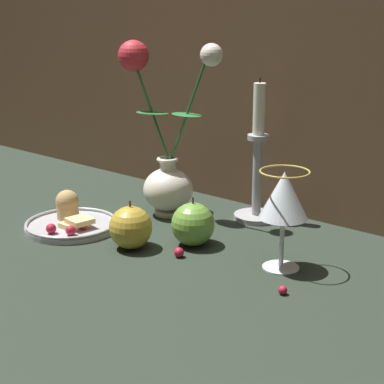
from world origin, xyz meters
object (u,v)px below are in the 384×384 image
(apple_near_glass, at_px, (193,224))
(apple_beside_vase, at_px, (131,228))
(vase, at_px, (164,155))
(plate_with_pastries, at_px, (71,220))
(candlestick, at_px, (257,171))
(wine_glass, at_px, (283,199))

(apple_near_glass, bearing_deg, apple_beside_vase, -132.46)
(vase, distance_m, apple_beside_vase, 0.22)
(plate_with_pastries, distance_m, apple_beside_vase, 0.17)
(vase, relative_size, apple_beside_vase, 3.92)
(plate_with_pastries, height_order, apple_beside_vase, apple_beside_vase)
(apple_near_glass, bearing_deg, plate_with_pastries, -160.85)
(candlestick, height_order, apple_beside_vase, candlestick)
(plate_with_pastries, bearing_deg, candlestick, 48.24)
(vase, distance_m, candlestick, 0.19)
(wine_glass, bearing_deg, apple_near_glass, -176.25)
(vase, relative_size, apple_near_glass, 3.85)
(apple_beside_vase, relative_size, apple_near_glass, 0.98)
(wine_glass, distance_m, apple_beside_vase, 0.28)
(wine_glass, xyz_separation_m, apple_near_glass, (-0.18, -0.01, -0.08))
(plate_with_pastries, bearing_deg, vase, 66.80)
(wine_glass, relative_size, apple_near_glass, 1.84)
(wine_glass, height_order, apple_beside_vase, wine_glass)
(candlestick, xyz_separation_m, apple_beside_vase, (-0.08, -0.28, -0.06))
(vase, bearing_deg, candlestick, 28.66)
(apple_beside_vase, bearing_deg, candlestick, 73.43)
(wine_glass, bearing_deg, apple_beside_vase, -159.66)
(plate_with_pastries, bearing_deg, wine_glass, 12.79)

